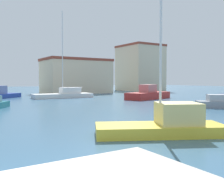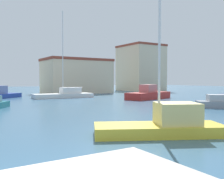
{
  "view_description": "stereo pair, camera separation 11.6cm",
  "coord_description": "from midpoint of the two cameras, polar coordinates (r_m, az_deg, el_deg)",
  "views": [
    {
      "loc": [
        -1.06,
        -5.65,
        2.7
      ],
      "look_at": [
        14.15,
        18.44,
        1.61
      ],
      "focal_mm": 41.03,
      "sensor_mm": 36.0,
      "label": 1
    },
    {
      "loc": [
        -0.97,
        -5.71,
        2.7
      ],
      "look_at": [
        14.15,
        18.44,
        1.61
      ],
      "focal_mm": 41.03,
      "sensor_mm": 36.0,
      "label": 2
    }
  ],
  "objects": [
    {
      "name": "sailboat_white_mid_harbor",
      "position": [
        38.85,
        -10.63,
        -1.01
      ],
      "size": [
        8.85,
        3.36,
        12.82
      ],
      "color": "white",
      "rests_on": "water"
    },
    {
      "name": "harbor_office",
      "position": [
        64.12,
        6.21,
        4.8
      ],
      "size": [
        8.72,
        9.91,
        11.24
      ],
      "color": "beige",
      "rests_on": "ground"
    },
    {
      "name": "sailboat_yellow_center_channel",
      "position": [
        12.85,
        11.73,
        -7.32
      ],
      "size": [
        6.55,
        4.78,
        9.87
      ],
      "color": "gold",
      "rests_on": "water"
    },
    {
      "name": "motorboat_red_distant_east",
      "position": [
        36.31,
        8.0,
        -1.08
      ],
      "size": [
        8.09,
        4.68,
        2.03
      ],
      "color": "#B22823",
      "rests_on": "water"
    },
    {
      "name": "sailboat_grey_far_left",
      "position": [
        26.98,
        23.61,
        -2.61
      ],
      "size": [
        5.35,
        4.52,
        9.11
      ],
      "color": "gray",
      "rests_on": "water"
    },
    {
      "name": "warehouse_block",
      "position": [
        52.35,
        -8.08,
        3.0
      ],
      "size": [
        12.93,
        8.47,
        6.89
      ],
      "color": "beige",
      "rests_on": "ground"
    },
    {
      "name": "water",
      "position": [
        30.39,
        -0.33,
        -2.91
      ],
      "size": [
        160.0,
        160.0,
        0.0
      ],
      "primitive_type": "plane",
      "color": "#38607F",
      "rests_on": "ground"
    }
  ]
}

